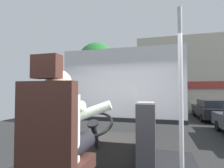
{
  "coord_description": "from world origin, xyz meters",
  "views": [
    {
      "loc": [
        0.78,
        -1.77,
        1.93
      ],
      "look_at": [
        -0.0,
        1.04,
        2.03
      ],
      "focal_mm": 27.87,
      "sensor_mm": 36.0,
      "label": 1
    }
  ],
  "objects_px": {
    "bus_driver": "(61,127)",
    "handrail_pole": "(181,103)",
    "parked_car_white": "(199,104)",
    "parked_car_black": "(213,109)",
    "steering_console": "(103,148)",
    "fare_box": "(146,141)",
    "driver_seat": "(54,153)"
  },
  "relations": [
    {
      "from": "steering_console",
      "to": "bus_driver",
      "type": "bearing_deg",
      "value": -90.0
    },
    {
      "from": "driver_seat",
      "to": "fare_box",
      "type": "relative_size",
      "value": 1.44
    },
    {
      "from": "handrail_pole",
      "to": "fare_box",
      "type": "bearing_deg",
      "value": 139.13
    },
    {
      "from": "driver_seat",
      "to": "handrail_pole",
      "type": "relative_size",
      "value": 0.7
    },
    {
      "from": "bus_driver",
      "to": "steering_console",
      "type": "bearing_deg",
      "value": 90.0
    },
    {
      "from": "fare_box",
      "to": "steering_console",
      "type": "bearing_deg",
      "value": 152.97
    },
    {
      "from": "bus_driver",
      "to": "steering_console",
      "type": "distance_m",
      "value": 1.29
    },
    {
      "from": "handrail_pole",
      "to": "driver_seat",
      "type": "bearing_deg",
      "value": -149.06
    },
    {
      "from": "driver_seat",
      "to": "steering_console",
      "type": "xyz_separation_m",
      "value": [
        0.0,
        1.27,
        -0.37
      ]
    },
    {
      "from": "handrail_pole",
      "to": "parked_car_white",
      "type": "distance_m",
      "value": 15.87
    },
    {
      "from": "parked_car_white",
      "to": "bus_driver",
      "type": "bearing_deg",
      "value": -104.67
    },
    {
      "from": "driver_seat",
      "to": "steering_console",
      "type": "distance_m",
      "value": 1.33
    },
    {
      "from": "steering_console",
      "to": "parked_car_white",
      "type": "height_order",
      "value": "steering_console"
    },
    {
      "from": "steering_console",
      "to": "parked_car_white",
      "type": "xyz_separation_m",
      "value": [
        4.19,
        14.86,
        -0.33
      ]
    },
    {
      "from": "steering_console",
      "to": "parked_car_black",
      "type": "bearing_deg",
      "value": 68.15
    },
    {
      "from": "parked_car_white",
      "to": "handrail_pole",
      "type": "bearing_deg",
      "value": -101.53
    },
    {
      "from": "bus_driver",
      "to": "parked_car_black",
      "type": "xyz_separation_m",
      "value": [
        4.16,
        11.54,
        -0.93
      ]
    },
    {
      "from": "steering_console",
      "to": "parked_car_black",
      "type": "height_order",
      "value": "steering_console"
    },
    {
      "from": "fare_box",
      "to": "parked_car_white",
      "type": "relative_size",
      "value": 0.21
    },
    {
      "from": "bus_driver",
      "to": "handrail_pole",
      "type": "distance_m",
      "value": 1.16
    },
    {
      "from": "handrail_pole",
      "to": "fare_box",
      "type": "distance_m",
      "value": 0.7
    },
    {
      "from": "bus_driver",
      "to": "parked_car_black",
      "type": "distance_m",
      "value": 12.31
    },
    {
      "from": "driver_seat",
      "to": "parked_car_white",
      "type": "xyz_separation_m",
      "value": [
        4.19,
        16.13,
        -0.7
      ]
    },
    {
      "from": "handrail_pole",
      "to": "parked_car_black",
      "type": "bearing_deg",
      "value": 74.14
    },
    {
      "from": "steering_console",
      "to": "fare_box",
      "type": "height_order",
      "value": "fare_box"
    },
    {
      "from": "fare_box",
      "to": "handrail_pole",
      "type": "bearing_deg",
      "value": -40.87
    },
    {
      "from": "handrail_pole",
      "to": "parked_car_black",
      "type": "distance_m",
      "value": 11.53
    },
    {
      "from": "driver_seat",
      "to": "bus_driver",
      "type": "xyz_separation_m",
      "value": [
        -0.0,
        0.11,
        0.18
      ]
    },
    {
      "from": "parked_car_black",
      "to": "bus_driver",
      "type": "bearing_deg",
      "value": -109.84
    },
    {
      "from": "parked_car_black",
      "to": "parked_car_white",
      "type": "xyz_separation_m",
      "value": [
        0.03,
        4.48,
        0.05
      ]
    },
    {
      "from": "handrail_pole",
      "to": "parked_car_white",
      "type": "relative_size",
      "value": 0.44
    },
    {
      "from": "driver_seat",
      "to": "parked_car_black",
      "type": "relative_size",
      "value": 0.33
    }
  ]
}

